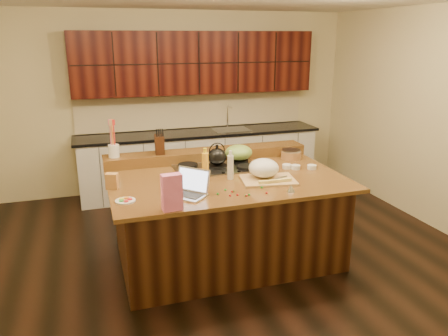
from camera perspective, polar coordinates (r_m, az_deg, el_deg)
name	(u,v)px	position (r m, az deg, el deg)	size (l,w,h in m)	color
room	(226,136)	(4.44, 0.20, 4.15)	(5.52, 5.02, 2.72)	black
island	(225,217)	(4.71, 0.19, -6.42)	(2.40, 1.60, 0.92)	black
back_ledge	(207,155)	(5.17, -2.21, 1.77)	(2.40, 0.30, 0.12)	black
cooktop	(217,167)	(4.82, -0.91, 0.08)	(0.92, 0.52, 0.05)	gray
back_counter	(199,128)	(6.68, -3.29, 5.23)	(3.70, 0.66, 2.40)	silver
kettle	(217,157)	(4.78, -0.92, 1.50)	(0.21, 0.21, 0.19)	black
green_bowl	(239,152)	(5.00, 1.94, 2.06)	(0.31, 0.31, 0.17)	olive
laptop	(190,188)	(4.03, -4.53, -2.64)	(0.43, 0.43, 0.24)	#B7B7BC
oil_bottle	(205,166)	(4.46, -2.46, 0.29)	(0.07, 0.07, 0.27)	yellow
vinegar_bottle	(230,167)	(4.44, 0.84, 0.09)	(0.06, 0.06, 0.25)	silver
wooden_tray	(265,171)	(4.45, 5.35, -0.35)	(0.59, 0.47, 0.22)	tan
ramekin_a	(287,166)	(4.88, 8.20, 0.21)	(0.10, 0.10, 0.04)	white
ramekin_b	(312,167)	(4.90, 11.40, 0.13)	(0.10, 0.10, 0.04)	white
ramekin_c	(296,167)	(4.87, 9.34, 0.12)	(0.10, 0.10, 0.04)	white
strainer_bowl	(291,155)	(5.28, 8.76, 1.71)	(0.24, 0.24, 0.09)	#996B3F
kitchen_timer	(291,188)	(4.15, 8.73, -2.62)	(0.08, 0.08, 0.07)	silver
pink_bag	(172,192)	(3.67, -6.82, -3.16)	(0.17, 0.09, 0.31)	pink
candy_plate	(125,201)	(3.97, -12.76, -4.19)	(0.18, 0.18, 0.01)	white
package_box	(112,181)	(4.30, -14.42, -1.68)	(0.11, 0.08, 0.15)	#BB8242
utensil_crock	(114,151)	(4.97, -14.19, 2.18)	(0.12, 0.12, 0.14)	white
knife_block	(160,144)	(5.02, -8.42, 3.06)	(0.10, 0.17, 0.21)	black
gumdrop_0	(249,187)	(4.23, 3.31, -2.45)	(0.02, 0.02, 0.02)	red
gumdrop_1	(249,195)	(4.02, 3.29, -3.50)	(0.02, 0.02, 0.02)	#198C26
gumdrop_2	(230,195)	(3.99, 0.80, -3.60)	(0.02, 0.02, 0.02)	red
gumdrop_3	(246,195)	(4.00, 2.87, -3.59)	(0.02, 0.02, 0.02)	#198C26
gumdrop_4	(237,195)	(4.01, 1.77, -3.51)	(0.02, 0.02, 0.02)	red
gumdrop_5	(218,194)	(4.03, -0.83, -3.39)	(0.02, 0.02, 0.02)	#198C26
gumdrop_6	(246,196)	(4.00, 2.94, -3.61)	(0.02, 0.02, 0.02)	red
gumdrop_7	(225,190)	(4.13, 0.17, -2.87)	(0.02, 0.02, 0.02)	#198C26
gumdrop_8	(267,193)	(4.08, 5.59, -3.24)	(0.02, 0.02, 0.02)	red
gumdrop_9	(233,191)	(4.10, 1.19, -3.03)	(0.02, 0.02, 0.02)	#198C26
gumdrop_10	(232,191)	(4.09, 1.07, -3.08)	(0.02, 0.02, 0.02)	red
gumdrop_11	(262,187)	(4.21, 4.95, -2.55)	(0.02, 0.02, 0.02)	#198C26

